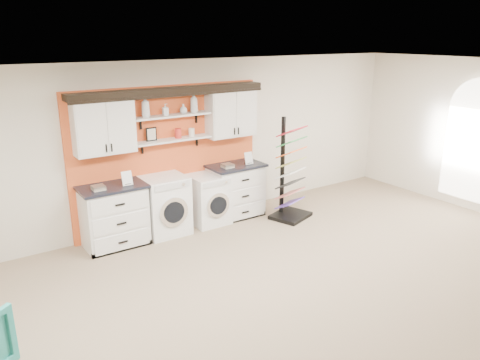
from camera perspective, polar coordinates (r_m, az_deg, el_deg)
floor at (r=5.50m, az=11.20°, el=-18.45°), size 10.00×10.00×0.00m
ceiling at (r=4.50m, az=13.31°, el=11.95°), size 10.00×10.00×0.00m
wall_back at (r=7.98m, az=-8.78°, el=4.21°), size 10.00×0.00×10.00m
accent_panel at (r=8.00m, az=-8.61°, el=2.77°), size 3.40×0.07×2.40m
upper_cabinet_left at (r=7.30m, az=-16.33°, el=6.34°), size 0.90×0.35×0.84m
upper_cabinet_right at (r=8.25m, az=-1.14°, el=8.24°), size 0.90×0.35×0.84m
shelf_lower at (r=7.78m, az=-8.19°, el=4.88°), size 1.32×0.28×0.03m
shelf_upper at (r=7.70m, az=-8.32°, el=7.78°), size 1.32×0.28×0.03m
crown_molding at (r=7.66m, az=-8.49°, el=10.73°), size 3.30×0.41×0.13m
window_arched at (r=9.57m, az=26.66°, el=4.64°), size 0.06×1.10×2.25m
picture_frame at (r=7.66m, az=-10.75°, el=5.50°), size 0.18×0.02×0.22m
canister_red at (r=7.80m, az=-7.56°, el=5.65°), size 0.11×0.11×0.16m
canister_cream at (r=7.92m, az=-5.93°, el=5.81°), size 0.10×0.10×0.14m
base_cabinet_left at (r=7.54m, az=-15.07°, el=-4.25°), size 1.01×0.66×0.98m
base_cabinet_right at (r=8.46m, az=-0.53°, el=-1.27°), size 0.99×0.66×0.97m
washer at (r=7.82m, az=-9.15°, el=-3.05°), size 0.70×0.71×0.98m
dryer at (r=8.19m, az=-3.91°, el=-2.32°), size 0.62×0.71×0.87m
sample_rack at (r=8.41m, az=6.11°, el=-0.94°), size 0.81×0.74×1.82m
soap_bottle_a at (r=7.50m, az=-11.45°, el=8.79°), size 0.18×0.18×0.34m
soap_bottle_b at (r=7.64m, az=-9.09°, el=8.48°), size 0.09×0.09×0.18m
soap_bottle_c at (r=7.78m, az=-6.93°, el=8.62°), size 0.17×0.17×0.16m
soap_bottle_d at (r=7.86m, az=-5.65°, el=9.40°), size 0.16×0.16×0.33m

